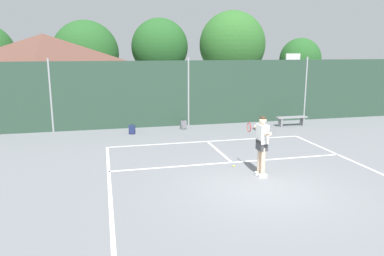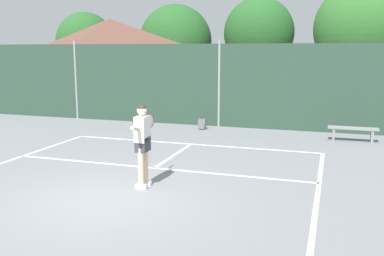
% 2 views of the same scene
% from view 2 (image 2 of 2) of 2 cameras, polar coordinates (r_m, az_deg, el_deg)
% --- Properties ---
extents(ground_plane, '(120.00, 120.00, 0.00)m').
position_cam_2_polar(ground_plane, '(9.13, -11.19, -9.20)').
color(ground_plane, slate).
extents(court_markings, '(8.30, 11.10, 0.01)m').
position_cam_2_polar(court_markings, '(9.67, -9.30, -8.01)').
color(court_markings, white).
rests_on(court_markings, ground).
extents(chainlink_fence, '(26.09, 0.09, 3.40)m').
position_cam_2_polar(chainlink_fence, '(17.08, 3.60, 5.62)').
color(chainlink_fence, '#284233').
rests_on(chainlink_fence, ground).
extents(clubhouse_building, '(6.85, 5.51, 4.65)m').
position_cam_2_polar(clubhouse_building, '(24.05, -10.70, 8.68)').
color(clubhouse_building, silver).
rests_on(clubhouse_building, ground).
extents(treeline_backdrop, '(26.43, 4.50, 6.64)m').
position_cam_2_polar(treeline_backdrop, '(25.90, 8.44, 11.81)').
color(treeline_backdrop, brown).
rests_on(treeline_backdrop, ground).
extents(tennis_player, '(0.27, 1.43, 1.85)m').
position_cam_2_polar(tennis_player, '(9.50, -6.53, -1.34)').
color(tennis_player, silver).
rests_on(tennis_player, ground).
extents(tennis_ball, '(0.07, 0.07, 0.07)m').
position_cam_2_polar(tennis_ball, '(10.87, -6.46, -5.70)').
color(tennis_ball, '#CCE033').
rests_on(tennis_ball, ground).
extents(backpack_navy, '(0.31, 0.29, 0.46)m').
position_cam_2_polar(backpack_navy, '(17.03, -7.26, 0.68)').
color(backpack_navy, navy).
rests_on(backpack_navy, ground).
extents(backpack_grey, '(0.29, 0.26, 0.46)m').
position_cam_2_polar(backpack_grey, '(16.57, 1.32, 0.50)').
color(backpack_grey, slate).
rests_on(backpack_grey, ground).
extents(courtside_bench, '(1.60, 0.36, 0.48)m').
position_cam_2_polar(courtside_bench, '(15.28, 20.49, -0.36)').
color(courtside_bench, gray).
rests_on(courtside_bench, ground).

